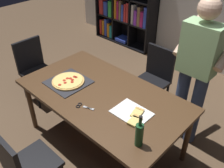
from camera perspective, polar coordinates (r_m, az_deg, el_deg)
ground_plane at (r=3.20m, az=-1.90°, el=-12.99°), size 12.00×12.00×0.00m
dining_table at (r=2.73m, az=-2.17°, el=-3.27°), size 1.86×1.04×0.75m
chair_near_camera at (r=2.47m, az=-19.65°, el=-16.84°), size 0.42×0.42×0.90m
chair_far_side at (r=3.47m, az=9.75°, el=1.94°), size 0.42×0.42×0.90m
chair_left_end at (r=3.80m, az=-17.33°, el=3.87°), size 0.42×0.42×0.90m
person_serving_pizza at (r=2.81m, az=18.83°, el=3.55°), size 0.55×0.54×1.75m
pepperoni_pizza_on_tray at (r=2.90m, az=-10.01°, el=0.59°), size 0.43×0.43×0.04m
pizza_slices_on_towel at (r=2.43m, az=4.90°, el=-6.86°), size 0.36×0.29×0.03m
wine_bottle at (r=2.09m, az=6.26°, el=-11.39°), size 0.07×0.07×0.32m
kitchen_scissors at (r=2.53m, az=-6.81°, el=-5.07°), size 0.20×0.12×0.01m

